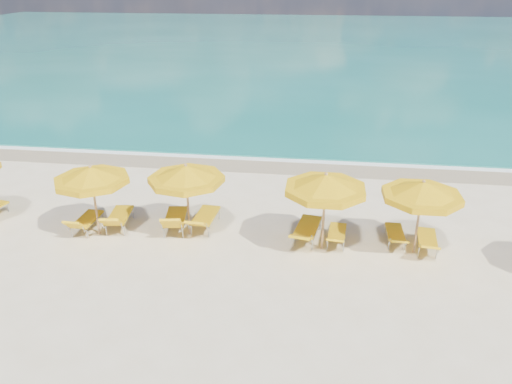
# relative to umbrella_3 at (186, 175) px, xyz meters

# --- Properties ---
(ground_plane) EXTENTS (120.00, 120.00, 0.00)m
(ground_plane) POSITION_rel_umbrella_3_xyz_m (2.06, -0.55, -2.09)
(ground_plane) COLOR beige
(ocean) EXTENTS (120.00, 80.00, 0.30)m
(ocean) POSITION_rel_umbrella_3_xyz_m (2.06, 47.45, -2.09)
(ocean) COLOR #11655B
(ocean) RESTS_ON ground
(wet_sand_band) EXTENTS (120.00, 2.60, 0.01)m
(wet_sand_band) POSITION_rel_umbrella_3_xyz_m (2.06, 6.85, -2.09)
(wet_sand_band) COLOR tan
(wet_sand_band) RESTS_ON ground
(foam_line) EXTENTS (120.00, 1.20, 0.03)m
(foam_line) POSITION_rel_umbrella_3_xyz_m (2.06, 7.65, -2.09)
(foam_line) COLOR white
(foam_line) RESTS_ON ground
(whitecap_near) EXTENTS (14.00, 0.36, 0.05)m
(whitecap_near) POSITION_rel_umbrella_3_xyz_m (-3.94, 16.45, -2.09)
(whitecap_near) COLOR white
(whitecap_near) RESTS_ON ground
(whitecap_far) EXTENTS (18.00, 0.30, 0.05)m
(whitecap_far) POSITION_rel_umbrella_3_xyz_m (10.06, 23.45, -2.09)
(whitecap_far) COLOR white
(whitecap_far) RESTS_ON ground
(umbrella_2) EXTENTS (2.67, 2.67, 2.40)m
(umbrella_2) POSITION_rel_umbrella_3_xyz_m (-2.94, -0.38, -0.04)
(umbrella_2) COLOR tan
(umbrella_2) RESTS_ON ground
(umbrella_3) EXTENTS (2.84, 2.84, 2.45)m
(umbrella_3) POSITION_rel_umbrella_3_xyz_m (0.00, 0.00, 0.00)
(umbrella_3) COLOR tan
(umbrella_3) RESTS_ON ground
(umbrella_4) EXTENTS (3.27, 3.27, 2.53)m
(umbrella_4) POSITION_rel_umbrella_3_xyz_m (4.29, -0.36, 0.07)
(umbrella_4) COLOR tan
(umbrella_4) RESTS_ON ground
(umbrella_5) EXTENTS (3.07, 3.07, 2.40)m
(umbrella_5) POSITION_rel_umbrella_3_xyz_m (7.08, -0.24, -0.04)
(umbrella_5) COLOR tan
(umbrella_5) RESTS_ON ground
(lounger_2_left) EXTENTS (0.63, 1.73, 0.82)m
(lounger_2_left) POSITION_rel_umbrella_3_xyz_m (-3.43, -0.19, -1.87)
(lounger_2_left) COLOR #A5A8AD
(lounger_2_left) RESTS_ON ground
(lounger_2_right) EXTENTS (0.86, 1.96, 0.89)m
(lounger_2_right) POSITION_rel_umbrella_3_xyz_m (-2.43, 0.15, -1.85)
(lounger_2_right) COLOR #A5A8AD
(lounger_2_right) RESTS_ON ground
(lounger_3_left) EXTENTS (0.95, 2.02, 0.96)m
(lounger_3_left) POSITION_rel_umbrella_3_xyz_m (-0.53, 0.25, -1.84)
(lounger_3_left) COLOR #A5A8AD
(lounger_3_left) RESTS_ON ground
(lounger_3_right) EXTENTS (0.78, 2.04, 0.84)m
(lounger_3_right) POSITION_rel_umbrella_3_xyz_m (0.42, 0.48, -1.85)
(lounger_3_right) COLOR #A5A8AD
(lounger_3_right) RESTS_ON ground
(lounger_4_left) EXTENTS (1.00, 2.15, 0.75)m
(lounger_4_left) POSITION_rel_umbrella_3_xyz_m (3.81, 0.16, -1.85)
(lounger_4_left) COLOR #A5A8AD
(lounger_4_left) RESTS_ON ground
(lounger_4_right) EXTENTS (0.69, 1.70, 0.66)m
(lounger_4_right) POSITION_rel_umbrella_3_xyz_m (4.75, 0.05, -1.89)
(lounger_4_right) COLOR #A5A8AD
(lounger_4_right) RESTS_ON ground
(lounger_5_left) EXTENTS (0.56, 1.66, 0.61)m
(lounger_5_left) POSITION_rel_umbrella_3_xyz_m (6.57, 0.31, -1.90)
(lounger_5_left) COLOR #A5A8AD
(lounger_5_left) RESTS_ON ground
(lounger_5_right) EXTENTS (0.75, 1.81, 0.69)m
(lounger_5_right) POSITION_rel_umbrella_3_xyz_m (7.49, 0.01, -1.88)
(lounger_5_right) COLOR #A5A8AD
(lounger_5_right) RESTS_ON ground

